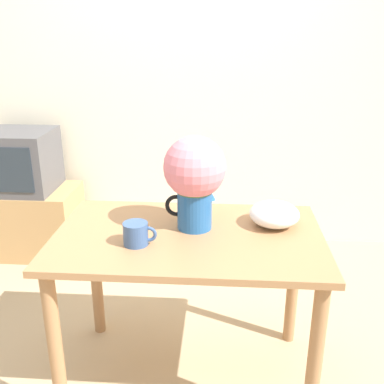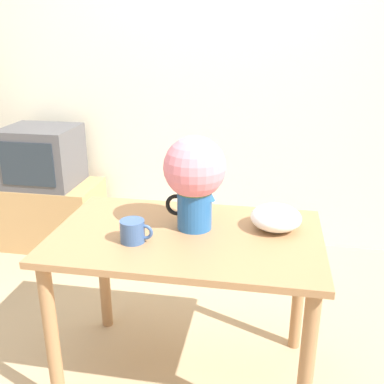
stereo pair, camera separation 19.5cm
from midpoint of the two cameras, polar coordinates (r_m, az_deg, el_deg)
wall_back at (r=3.35m, az=3.68°, el=14.96°), size 8.00×0.05×2.60m
table at (r=2.02m, az=2.13°, el=-8.61°), size 1.17×0.73×0.76m
flower_vase at (r=1.93m, az=3.23°, el=2.01°), size 0.27×0.27×0.42m
coffee_mug at (r=1.87m, az=-4.53°, el=-5.04°), size 0.14×0.10×0.10m
white_bowl at (r=2.03m, az=13.35°, el=-3.24°), size 0.22×0.22×0.11m
tv_stand at (r=3.61m, az=-16.23°, el=-2.70°), size 0.78×0.46×0.49m
tv_set at (r=3.46m, az=-16.99°, el=4.36°), size 0.51×0.44×0.43m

